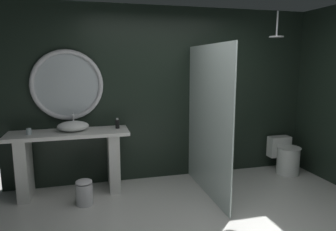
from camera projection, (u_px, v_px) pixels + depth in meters
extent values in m
cube|color=black|center=(167.00, 94.00, 4.67)|extent=(4.80, 0.10, 2.60)
cube|color=silver|center=(69.00, 133.00, 4.07)|extent=(1.58, 0.52, 0.05)
cube|color=silver|center=(24.00, 168.00, 4.00)|extent=(0.15, 0.44, 0.82)
cube|color=silver|center=(114.00, 161.00, 4.29)|extent=(0.15, 0.44, 0.82)
ellipsoid|color=white|center=(73.00, 126.00, 4.10)|extent=(0.42, 0.34, 0.14)
cylinder|color=silver|center=(73.00, 121.00, 4.24)|extent=(0.02, 0.02, 0.22)
cylinder|color=silver|center=(73.00, 114.00, 4.15)|extent=(0.02, 0.15, 0.02)
cylinder|color=silver|center=(29.00, 131.00, 3.90)|extent=(0.06, 0.06, 0.08)
cylinder|color=black|center=(117.00, 124.00, 4.27)|extent=(0.06, 0.06, 0.12)
cylinder|color=silver|center=(117.00, 119.00, 4.25)|extent=(0.03, 0.03, 0.02)
torus|color=silver|center=(67.00, 85.00, 4.19)|extent=(0.98, 0.06, 0.98)
cylinder|color=#B2BCC1|center=(67.00, 85.00, 4.20)|extent=(0.87, 0.01, 0.87)
cube|color=silver|center=(208.00, 122.00, 4.05)|extent=(0.02, 1.50, 2.01)
cylinder|color=silver|center=(277.00, 24.00, 4.30)|extent=(0.02, 0.02, 0.35)
cylinder|color=silver|center=(276.00, 37.00, 4.33)|extent=(0.20, 0.20, 0.02)
cylinder|color=white|center=(288.00, 161.00, 4.90)|extent=(0.35, 0.35, 0.43)
ellipsoid|color=white|center=(289.00, 147.00, 4.86)|extent=(0.37, 0.40, 0.02)
cube|color=white|center=(279.00, 146.00, 5.12)|extent=(0.36, 0.17, 0.34)
cylinder|color=silver|center=(84.00, 194.00, 3.85)|extent=(0.21, 0.21, 0.28)
ellipsoid|color=silver|center=(84.00, 182.00, 3.82)|extent=(0.21, 0.21, 0.06)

